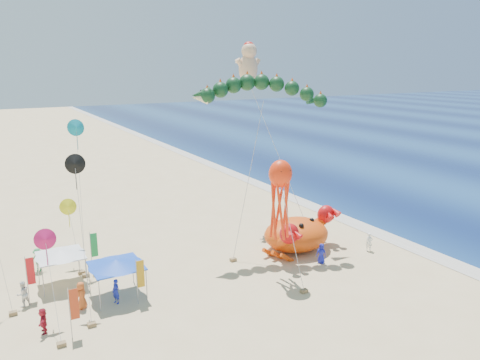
% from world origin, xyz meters
% --- Properties ---
extents(ground, '(320.00, 320.00, 0.00)m').
position_xyz_m(ground, '(0.00, 0.00, 0.00)').
color(ground, '#D1B784').
rests_on(ground, ground).
extents(foam_strip, '(320.00, 320.00, 0.00)m').
position_xyz_m(foam_strip, '(12.00, 0.00, 0.01)').
color(foam_strip, silver).
rests_on(foam_strip, ground).
extents(crab_inflatable, '(7.88, 6.70, 3.45)m').
position_xyz_m(crab_inflatable, '(2.80, 0.53, 1.52)').
color(crab_inflatable, '#DA460B').
rests_on(crab_inflatable, ground).
extents(dragon_kite, '(11.51, 4.72, 14.43)m').
position_xyz_m(dragon_kite, '(0.57, 2.93, 13.17)').
color(dragon_kite, black).
rests_on(dragon_kite, ground).
extents(cherub_kite, '(4.02, 7.79, 17.72)m').
position_xyz_m(cherub_kite, '(3.41, 9.86, 15.67)').
color(cherub_kite, '#E2B38A').
rests_on(cherub_kite, ground).
extents(octopus_kite, '(1.75, 4.17, 8.95)m').
position_xyz_m(octopus_kite, '(-1.41, -2.89, 6.47)').
color(octopus_kite, '#FF320D').
rests_on(octopus_kite, ground).
extents(canopy_blue, '(3.71, 3.71, 2.71)m').
position_xyz_m(canopy_blue, '(-12.89, -0.09, 2.44)').
color(canopy_blue, gray).
rests_on(canopy_blue, ground).
extents(canopy_white, '(3.45, 3.45, 2.71)m').
position_xyz_m(canopy_white, '(-15.91, 3.66, 2.44)').
color(canopy_white, gray).
rests_on(canopy_white, ground).
extents(feather_flags, '(6.85, 8.83, 3.20)m').
position_xyz_m(feather_flags, '(-14.91, 0.32, 2.01)').
color(feather_flags, gray).
rests_on(feather_flags, ground).
extents(beachgoers, '(27.67, 10.76, 1.84)m').
position_xyz_m(beachgoers, '(-13.21, 0.89, 0.86)').
color(beachgoers, '#CC5520').
rests_on(beachgoers, ground).
extents(small_kites, '(8.10, 11.79, 11.59)m').
position_xyz_m(small_kites, '(-16.01, 3.07, 6.85)').
color(small_kites, '#0E8B9E').
rests_on(small_kites, ground).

